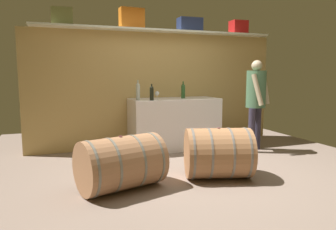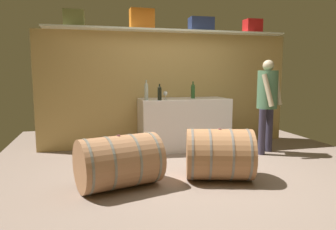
{
  "view_description": "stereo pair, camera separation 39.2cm",
  "coord_description": "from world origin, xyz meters",
  "px_view_note": "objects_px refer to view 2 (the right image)",
  "views": [
    {
      "loc": [
        -1.86,
        -3.56,
        1.35
      ],
      "look_at": [
        -0.51,
        0.1,
        0.83
      ],
      "focal_mm": 33.62,
      "sensor_mm": 36.0,
      "label": 1
    },
    {
      "loc": [
        -1.48,
        -3.67,
        1.35
      ],
      "look_at": [
        -0.51,
        0.1,
        0.83
      ],
      "focal_mm": 33.62,
      "sensor_mm": 36.0,
      "label": 2
    }
  ],
  "objects_px": {
    "toolcase_navy": "(201,24)",
    "winemaker_pouring": "(267,97)",
    "wine_bottle_clear": "(146,91)",
    "wine_bottle_green": "(193,91)",
    "wine_bottle_dark": "(160,93)",
    "wine_barrel_far": "(119,162)",
    "wine_barrel_near": "(219,154)",
    "work_cabinet": "(184,124)",
    "wine_glass": "(165,94)",
    "toolcase_orange": "(142,19)",
    "toolcase_red": "(253,26)",
    "toolcase_olive": "(74,18)"
  },
  "relations": [
    {
      "from": "toolcase_orange",
      "to": "winemaker_pouring",
      "type": "xyz_separation_m",
      "value": [
        1.96,
        -0.89,
        -1.32
      ]
    },
    {
      "from": "toolcase_orange",
      "to": "winemaker_pouring",
      "type": "distance_m",
      "value": 2.52
    },
    {
      "from": "toolcase_red",
      "to": "winemaker_pouring",
      "type": "xyz_separation_m",
      "value": [
        -0.17,
        -0.89,
        -1.27
      ]
    },
    {
      "from": "wine_barrel_near",
      "to": "wine_barrel_far",
      "type": "distance_m",
      "value": 1.26
    },
    {
      "from": "winemaker_pouring",
      "to": "work_cabinet",
      "type": "bearing_deg",
      "value": -60.99
    },
    {
      "from": "wine_glass",
      "to": "winemaker_pouring",
      "type": "bearing_deg",
      "value": -15.56
    },
    {
      "from": "wine_bottle_green",
      "to": "wine_barrel_near",
      "type": "height_order",
      "value": "wine_bottle_green"
    },
    {
      "from": "toolcase_orange",
      "to": "wine_bottle_dark",
      "type": "relative_size",
      "value": 1.53
    },
    {
      "from": "work_cabinet",
      "to": "wine_bottle_clear",
      "type": "bearing_deg",
      "value": -169.01
    },
    {
      "from": "toolcase_navy",
      "to": "winemaker_pouring",
      "type": "relative_size",
      "value": 0.27
    },
    {
      "from": "toolcase_red",
      "to": "wine_glass",
      "type": "relative_size",
      "value": 2.09
    },
    {
      "from": "work_cabinet",
      "to": "wine_barrel_far",
      "type": "xyz_separation_m",
      "value": [
        -1.32,
        -1.68,
        -0.14
      ]
    },
    {
      "from": "wine_bottle_clear",
      "to": "winemaker_pouring",
      "type": "height_order",
      "value": "winemaker_pouring"
    },
    {
      "from": "wine_bottle_clear",
      "to": "wine_bottle_green",
      "type": "height_order",
      "value": "wine_bottle_clear"
    },
    {
      "from": "work_cabinet",
      "to": "wine_bottle_green",
      "type": "distance_m",
      "value": 0.61
    },
    {
      "from": "toolcase_red",
      "to": "wine_barrel_far",
      "type": "relative_size",
      "value": 0.29
    },
    {
      "from": "toolcase_red",
      "to": "wine_barrel_near",
      "type": "distance_m",
      "value": 3.1
    },
    {
      "from": "wine_bottle_clear",
      "to": "wine_bottle_green",
      "type": "distance_m",
      "value": 0.88
    },
    {
      "from": "wine_bottle_dark",
      "to": "toolcase_orange",
      "type": "bearing_deg",
      "value": 111.61
    },
    {
      "from": "wine_bottle_dark",
      "to": "wine_barrel_far",
      "type": "bearing_deg",
      "value": -119.91
    },
    {
      "from": "wine_barrel_near",
      "to": "wine_barrel_far",
      "type": "xyz_separation_m",
      "value": [
        -1.26,
        0.02,
        -0.01
      ]
    },
    {
      "from": "toolcase_navy",
      "to": "wine_glass",
      "type": "height_order",
      "value": "toolcase_navy"
    },
    {
      "from": "wine_bottle_clear",
      "to": "winemaker_pouring",
      "type": "bearing_deg",
      "value": -14.61
    },
    {
      "from": "toolcase_orange",
      "to": "wine_barrel_near",
      "type": "xyz_separation_m",
      "value": [
        0.64,
        -1.94,
        -1.96
      ]
    },
    {
      "from": "toolcase_olive",
      "to": "toolcase_navy",
      "type": "relative_size",
      "value": 0.76
    },
    {
      "from": "wine_barrel_near",
      "to": "wine_glass",
      "type": "bearing_deg",
      "value": 118.9
    },
    {
      "from": "toolcase_navy",
      "to": "work_cabinet",
      "type": "xyz_separation_m",
      "value": [
        -0.4,
        -0.24,
        -1.78
      ]
    },
    {
      "from": "toolcase_red",
      "to": "work_cabinet",
      "type": "bearing_deg",
      "value": -168.58
    },
    {
      "from": "toolcase_olive",
      "to": "toolcase_orange",
      "type": "bearing_deg",
      "value": 3.64
    },
    {
      "from": "wine_barrel_far",
      "to": "work_cabinet",
      "type": "bearing_deg",
      "value": 36.42
    },
    {
      "from": "wine_barrel_far",
      "to": "wine_bottle_green",
      "type": "bearing_deg",
      "value": 32.94
    },
    {
      "from": "toolcase_navy",
      "to": "toolcase_red",
      "type": "distance_m",
      "value": 1.04
    },
    {
      "from": "toolcase_navy",
      "to": "winemaker_pouring",
      "type": "distance_m",
      "value": 1.78
    },
    {
      "from": "wine_barrel_near",
      "to": "wine_bottle_dark",
      "type": "bearing_deg",
      "value": 123.66
    },
    {
      "from": "toolcase_orange",
      "to": "toolcase_red",
      "type": "xyz_separation_m",
      "value": [
        2.13,
        0.0,
        -0.05
      ]
    },
    {
      "from": "wine_bottle_clear",
      "to": "wine_bottle_dark",
      "type": "relative_size",
      "value": 1.23
    },
    {
      "from": "toolcase_olive",
      "to": "wine_barrel_near",
      "type": "relative_size",
      "value": 0.33
    },
    {
      "from": "toolcase_navy",
      "to": "work_cabinet",
      "type": "distance_m",
      "value": 1.84
    },
    {
      "from": "toolcase_red",
      "to": "wine_bottle_green",
      "type": "distance_m",
      "value": 1.76
    },
    {
      "from": "wine_bottle_clear",
      "to": "wine_barrel_far",
      "type": "distance_m",
      "value": 1.82
    },
    {
      "from": "work_cabinet",
      "to": "wine_barrel_near",
      "type": "height_order",
      "value": "work_cabinet"
    },
    {
      "from": "toolcase_orange",
      "to": "wine_barrel_far",
      "type": "relative_size",
      "value": 0.39
    },
    {
      "from": "wine_barrel_near",
      "to": "wine_bottle_clear",
      "type": "bearing_deg",
      "value": 129.0
    },
    {
      "from": "toolcase_orange",
      "to": "wine_glass",
      "type": "height_order",
      "value": "toolcase_orange"
    },
    {
      "from": "work_cabinet",
      "to": "wine_barrel_near",
      "type": "relative_size",
      "value": 1.61
    },
    {
      "from": "wine_barrel_far",
      "to": "winemaker_pouring",
      "type": "distance_m",
      "value": 2.85
    },
    {
      "from": "work_cabinet",
      "to": "wine_glass",
      "type": "relative_size",
      "value": 10.75
    },
    {
      "from": "toolcase_navy",
      "to": "wine_barrel_near",
      "type": "distance_m",
      "value": 2.76
    },
    {
      "from": "work_cabinet",
      "to": "wine_bottle_clear",
      "type": "height_order",
      "value": "wine_bottle_clear"
    },
    {
      "from": "toolcase_red",
      "to": "wine_barrel_near",
      "type": "height_order",
      "value": "toolcase_red"
    }
  ]
}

